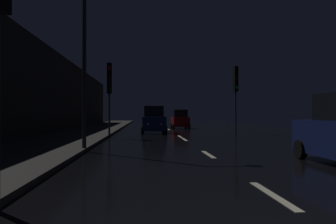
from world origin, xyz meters
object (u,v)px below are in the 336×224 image
at_px(traffic_light_far_left, 109,84).
at_px(car_distant_taillights, 180,120).
at_px(car_approaching_headlights, 154,121).
at_px(streetlamp_overhead, 95,22).
at_px(traffic_light_far_right, 236,84).

xyz_separation_m(traffic_light_far_left, car_distant_taillights, (5.88, 13.78, -2.48)).
xyz_separation_m(traffic_light_far_left, car_approaching_headlights, (2.90, 5.48, -2.40)).
relative_size(streetlamp_overhead, car_distant_taillights, 2.04).
bearing_deg(streetlamp_overhead, car_distant_taillights, 75.22).
bearing_deg(traffic_light_far_right, streetlamp_overhead, -51.52).
distance_m(traffic_light_far_left, car_approaching_headlights, 6.65).
xyz_separation_m(streetlamp_overhead, car_distant_taillights, (5.65, 21.40, -4.24)).
bearing_deg(streetlamp_overhead, traffic_light_far_right, 52.28).
xyz_separation_m(traffic_light_far_right, traffic_light_far_left, (-9.00, -3.71, -0.34)).
height_order(traffic_light_far_left, car_distant_taillights, traffic_light_far_left).
relative_size(traffic_light_far_right, traffic_light_far_left, 1.09).
xyz_separation_m(traffic_light_far_right, car_approaching_headlights, (-6.10, 1.77, -2.73)).
relative_size(traffic_light_far_right, car_distant_taillights, 1.32).
relative_size(traffic_light_far_right, streetlamp_overhead, 0.65).
bearing_deg(car_approaching_headlights, car_distant_taillights, 160.27).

